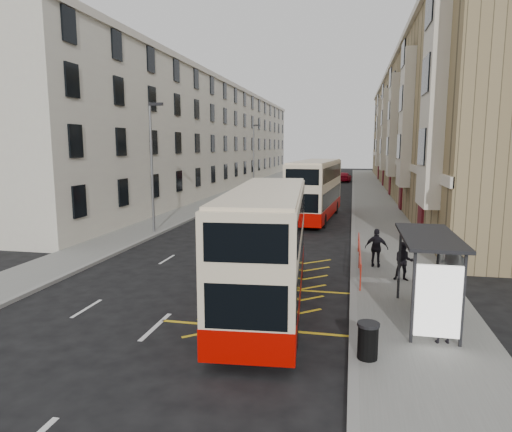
% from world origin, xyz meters
% --- Properties ---
extents(ground, '(200.00, 200.00, 0.00)m').
position_xyz_m(ground, '(0.00, 0.00, 0.00)').
color(ground, black).
rests_on(ground, ground).
extents(pavement_right, '(4.00, 120.00, 0.15)m').
position_xyz_m(pavement_right, '(8.00, 30.00, 0.07)').
color(pavement_right, slate).
rests_on(pavement_right, ground).
extents(pavement_left, '(3.00, 120.00, 0.15)m').
position_xyz_m(pavement_left, '(-7.50, 30.00, 0.07)').
color(pavement_left, slate).
rests_on(pavement_left, ground).
extents(kerb_right, '(0.25, 120.00, 0.15)m').
position_xyz_m(kerb_right, '(6.00, 30.00, 0.07)').
color(kerb_right, gray).
rests_on(kerb_right, ground).
extents(kerb_left, '(0.25, 120.00, 0.15)m').
position_xyz_m(kerb_left, '(-6.00, 30.00, 0.07)').
color(kerb_left, gray).
rests_on(kerb_left, ground).
extents(road_markings, '(10.00, 110.00, 0.01)m').
position_xyz_m(road_markings, '(0.00, 45.00, 0.01)').
color(road_markings, silver).
rests_on(road_markings, ground).
extents(terrace_right, '(10.75, 79.00, 15.25)m').
position_xyz_m(terrace_right, '(14.88, 45.38, 7.52)').
color(terrace_right, '#8F7A53').
rests_on(terrace_right, ground).
extents(terrace_left, '(9.18, 79.00, 13.25)m').
position_xyz_m(terrace_left, '(-13.43, 45.50, 6.52)').
color(terrace_left, beige).
rests_on(terrace_left, ground).
extents(bus_shelter, '(1.65, 4.25, 2.70)m').
position_xyz_m(bus_shelter, '(8.34, -0.39, 2.14)').
color(bus_shelter, black).
rests_on(bus_shelter, pavement_right).
extents(guard_railing, '(0.06, 6.56, 1.01)m').
position_xyz_m(guard_railing, '(6.25, 5.75, 0.86)').
color(guard_railing, red).
rests_on(guard_railing, pavement_right).
extents(street_lamp_near, '(0.93, 0.18, 8.00)m').
position_xyz_m(street_lamp_near, '(-6.35, 12.00, 4.64)').
color(street_lamp_near, slate).
rests_on(street_lamp_near, pavement_left).
extents(street_lamp_far, '(0.93, 0.18, 8.00)m').
position_xyz_m(street_lamp_far, '(-6.35, 42.00, 4.64)').
color(street_lamp_far, slate).
rests_on(street_lamp_far, pavement_left).
extents(double_decker_front, '(3.26, 10.52, 4.13)m').
position_xyz_m(double_decker_front, '(3.02, 0.66, 2.10)').
color(double_decker_front, beige).
rests_on(double_decker_front, ground).
extents(double_decker_rear, '(3.42, 11.32, 4.45)m').
position_xyz_m(double_decker_rear, '(3.16, 19.90, 2.27)').
color(double_decker_rear, beige).
rests_on(double_decker_rear, ground).
extents(litter_bin, '(0.58, 0.58, 0.96)m').
position_xyz_m(litter_bin, '(6.35, -3.15, 0.64)').
color(litter_bin, black).
rests_on(litter_bin, pavement_right).
extents(pedestrian_near, '(0.62, 0.48, 1.52)m').
position_xyz_m(pedestrian_near, '(8.40, -1.75, 0.91)').
color(pedestrian_near, black).
rests_on(pedestrian_near, pavement_right).
extents(pedestrian_mid, '(0.77, 0.61, 1.58)m').
position_xyz_m(pedestrian_mid, '(7.97, 4.21, 0.94)').
color(pedestrian_mid, black).
rests_on(pedestrian_mid, pavement_right).
extents(pedestrian_far, '(1.08, 0.60, 1.74)m').
position_xyz_m(pedestrian_far, '(6.99, 6.13, 1.02)').
color(pedestrian_far, black).
rests_on(pedestrian_far, pavement_right).
extents(white_van, '(3.98, 5.94, 1.51)m').
position_xyz_m(white_van, '(-3.00, 42.04, 0.76)').
color(white_van, white).
rests_on(white_van, ground).
extents(car_silver, '(2.71, 4.17, 1.32)m').
position_xyz_m(car_silver, '(-3.68, 58.11, 0.66)').
color(car_silver, '#9A9DA1').
rests_on(car_silver, ground).
extents(car_dark, '(1.69, 4.74, 1.56)m').
position_xyz_m(car_dark, '(-4.22, 71.53, 0.78)').
color(car_dark, black).
rests_on(car_dark, ground).
extents(car_red, '(2.31, 5.04, 1.43)m').
position_xyz_m(car_red, '(4.61, 57.65, 0.71)').
color(car_red, '#AE071B').
rests_on(car_red, ground).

